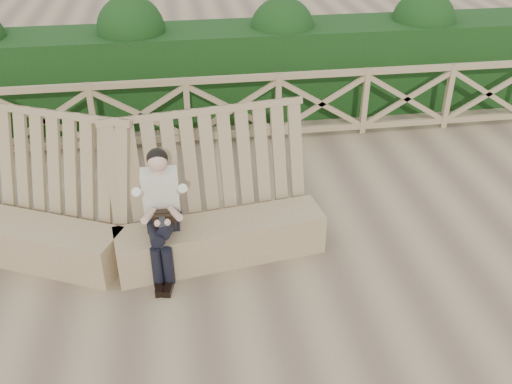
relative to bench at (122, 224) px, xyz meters
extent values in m
plane|color=brown|center=(1.60, -0.75, -0.41)|extent=(60.00, 60.00, 0.00)
cube|color=olive|center=(-1.12, 0.10, -0.17)|extent=(2.34, 1.46, 0.49)
cube|color=olive|center=(-1.01, 0.34, 0.41)|extent=(2.32, 1.42, 1.60)
cube|color=olive|center=(1.10, -0.24, -0.17)|extent=(2.40, 0.83, 0.49)
cube|color=olive|center=(1.06, 0.02, 0.41)|extent=(2.39, 0.78, 1.60)
cube|color=black|center=(0.47, -0.23, 0.18)|extent=(0.35, 0.25, 0.21)
cube|color=beige|center=(0.47, -0.19, 0.51)|extent=(0.39, 0.28, 0.51)
sphere|color=tan|center=(0.47, -0.23, 0.88)|extent=(0.20, 0.20, 0.20)
sphere|color=black|center=(0.47, -0.20, 0.90)|extent=(0.22, 0.22, 0.22)
cylinder|color=black|center=(0.39, -0.44, 0.17)|extent=(0.15, 0.45, 0.15)
cylinder|color=black|center=(0.54, -0.42, 0.23)|extent=(0.15, 0.45, 0.16)
cylinder|color=black|center=(0.38, -0.65, -0.17)|extent=(0.12, 0.12, 0.49)
cylinder|color=black|center=(0.50, -0.67, -0.17)|extent=(0.12, 0.12, 0.49)
cube|color=black|center=(0.38, -0.74, -0.37)|extent=(0.09, 0.23, 0.08)
cube|color=black|center=(0.48, -0.76, -0.37)|extent=(0.09, 0.23, 0.08)
cube|color=black|center=(0.49, -0.41, 0.28)|extent=(0.25, 0.15, 0.16)
cube|color=black|center=(0.48, -0.57, 0.34)|extent=(0.07, 0.09, 0.12)
cube|color=olive|center=(1.60, 2.75, 0.64)|extent=(10.10, 0.07, 0.10)
cube|color=olive|center=(1.60, 2.75, -0.29)|extent=(10.10, 0.07, 0.10)
cube|color=black|center=(1.60, 3.95, 0.34)|extent=(12.00, 1.20, 1.50)
camera|label=1|loc=(0.69, -5.52, 3.67)|focal=40.00mm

